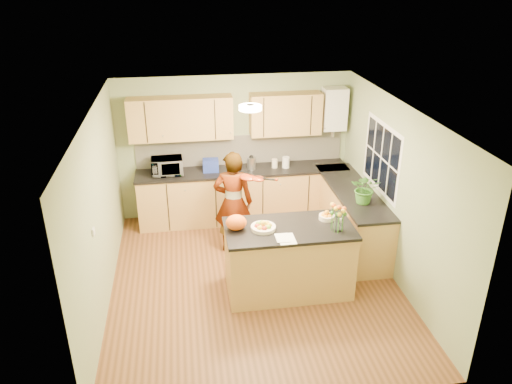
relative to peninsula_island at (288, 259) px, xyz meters
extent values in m
plane|color=brown|center=(-0.43, 0.27, -0.49)|extent=(4.50, 4.50, 0.00)
cube|color=silver|center=(-0.43, 0.27, 2.01)|extent=(4.00, 4.50, 0.02)
cube|color=#8D9F72|center=(-0.43, 2.52, 0.76)|extent=(4.00, 0.02, 2.50)
cube|color=#8D9F72|center=(-0.43, -1.98, 0.76)|extent=(4.00, 0.02, 2.50)
cube|color=#8D9F72|center=(-2.43, 0.27, 0.76)|extent=(0.02, 4.50, 2.50)
cube|color=#8D9F72|center=(1.57, 0.27, 0.76)|extent=(0.02, 4.50, 2.50)
cube|color=#AE8645|center=(-0.33, 2.22, -0.04)|extent=(3.60, 0.60, 0.90)
cube|color=black|center=(-0.33, 2.21, 0.43)|extent=(3.64, 0.62, 0.04)
cube|color=#AE8645|center=(1.27, 1.12, -0.04)|extent=(0.60, 2.20, 0.90)
cube|color=black|center=(1.26, 1.12, 0.43)|extent=(0.62, 2.24, 0.04)
cube|color=beige|center=(-0.33, 2.50, 0.71)|extent=(3.60, 0.02, 0.52)
cube|color=#AE8645|center=(-1.33, 2.35, 1.36)|extent=(1.70, 0.34, 0.70)
cube|color=#AE8645|center=(0.42, 2.35, 1.36)|extent=(1.20, 0.34, 0.70)
cube|color=white|center=(1.27, 2.36, 1.41)|extent=(0.40, 0.30, 0.72)
cylinder|color=#B8B8BD|center=(1.27, 2.36, 1.01)|extent=(0.06, 0.06, 0.20)
cube|color=white|center=(1.56, 0.87, 1.06)|extent=(0.01, 1.30, 1.05)
cube|color=black|center=(1.56, 0.87, 1.06)|extent=(0.01, 1.18, 0.92)
cube|color=white|center=(-2.42, -0.33, 0.81)|extent=(0.02, 0.09, 0.09)
cylinder|color=#FFEABF|center=(-0.43, 0.57, 1.97)|extent=(0.30, 0.30, 0.06)
cylinder|color=white|center=(-0.43, 0.57, 2.00)|extent=(0.10, 0.10, 0.02)
cube|color=#AE8645|center=(0.00, 0.00, -0.02)|extent=(1.67, 0.83, 0.94)
cube|color=black|center=(0.00, 0.00, 0.47)|extent=(1.71, 0.87, 0.04)
cylinder|color=#FCE8C9|center=(-0.35, 0.00, 0.51)|extent=(0.33, 0.33, 0.05)
cylinder|color=#FCE8C9|center=(0.55, 0.15, 0.52)|extent=(0.21, 0.21, 0.06)
cylinder|color=silver|center=(0.60, -0.18, 0.59)|extent=(0.10, 0.10, 0.21)
ellipsoid|color=#F15C13|center=(-0.70, 0.05, 0.59)|extent=(0.27, 0.23, 0.21)
cube|color=white|center=(-0.10, -0.30, 0.49)|extent=(0.21, 0.29, 0.01)
imported|color=#DE9E88|center=(-0.62, 1.18, 0.33)|extent=(0.66, 0.49, 1.65)
imported|color=white|center=(-1.61, 2.20, 0.59)|extent=(0.53, 0.37, 0.28)
cube|color=#203395|center=(-0.88, 2.23, 0.56)|extent=(0.27, 0.21, 0.21)
cylinder|color=#B8B8BD|center=(-0.18, 2.23, 0.55)|extent=(0.15, 0.15, 0.21)
sphere|color=black|center=(-0.18, 2.23, 0.70)|extent=(0.08, 0.08, 0.08)
cylinder|color=#FCE8C9|center=(0.22, 2.22, 0.53)|extent=(0.12, 0.12, 0.15)
cylinder|color=white|center=(0.41, 2.20, 0.54)|extent=(0.13, 0.13, 0.19)
imported|color=#3E7D29|center=(1.27, 0.64, 0.68)|extent=(0.53, 0.50, 0.46)
camera|label=1|loc=(-1.32, -5.66, 3.65)|focal=35.00mm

